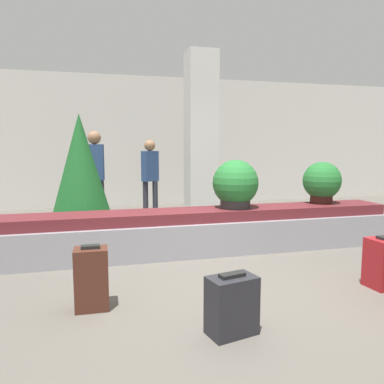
{
  "coord_description": "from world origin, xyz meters",
  "views": [
    {
      "loc": [
        -1.29,
        -3.62,
        1.48
      ],
      "look_at": [
        0.0,
        1.35,
        0.85
      ],
      "focal_mm": 35.0,
      "sensor_mm": 36.0,
      "label": 1
    }
  ],
  "objects_px": {
    "traveler_1": "(95,168)",
    "traveler_0": "(150,172)",
    "pillar": "(201,140)",
    "suitcase_1": "(232,305)",
    "potted_plant_1": "(322,182)",
    "potted_plant_0": "(235,185)",
    "suitcase_3": "(92,278)",
    "decorated_tree": "(81,171)"
  },
  "relations": [
    {
      "from": "pillar",
      "to": "suitcase_3",
      "type": "relative_size",
      "value": 5.36
    },
    {
      "from": "potted_plant_0",
      "to": "potted_plant_1",
      "type": "relative_size",
      "value": 1.07
    },
    {
      "from": "decorated_tree",
      "to": "suitcase_3",
      "type": "bearing_deg",
      "value": -86.68
    },
    {
      "from": "potted_plant_0",
      "to": "traveler_0",
      "type": "xyz_separation_m",
      "value": [
        -0.84,
        2.64,
        0.02
      ]
    },
    {
      "from": "traveler_0",
      "to": "pillar",
      "type": "bearing_deg",
      "value": 105.45
    },
    {
      "from": "potted_plant_0",
      "to": "suitcase_1",
      "type": "bearing_deg",
      "value": -111.6
    },
    {
      "from": "suitcase_1",
      "to": "decorated_tree",
      "type": "xyz_separation_m",
      "value": [
        -1.23,
        3.53,
        0.85
      ]
    },
    {
      "from": "suitcase_1",
      "to": "traveler_1",
      "type": "height_order",
      "value": "traveler_1"
    },
    {
      "from": "decorated_tree",
      "to": "traveler_0",
      "type": "bearing_deg",
      "value": 47.66
    },
    {
      "from": "potted_plant_0",
      "to": "decorated_tree",
      "type": "height_order",
      "value": "decorated_tree"
    },
    {
      "from": "suitcase_3",
      "to": "traveler_1",
      "type": "distance_m",
      "value": 3.95
    },
    {
      "from": "potted_plant_0",
      "to": "decorated_tree",
      "type": "xyz_separation_m",
      "value": [
        -2.16,
        1.2,
        0.15
      ]
    },
    {
      "from": "traveler_0",
      "to": "traveler_1",
      "type": "bearing_deg",
      "value": -11.45
    },
    {
      "from": "potted_plant_1",
      "to": "traveler_1",
      "type": "distance_m",
      "value": 4.05
    },
    {
      "from": "suitcase_3",
      "to": "traveler_0",
      "type": "bearing_deg",
      "value": 75.82
    },
    {
      "from": "suitcase_3",
      "to": "decorated_tree",
      "type": "bearing_deg",
      "value": 94.43
    },
    {
      "from": "suitcase_3",
      "to": "potted_plant_0",
      "type": "height_order",
      "value": "potted_plant_0"
    },
    {
      "from": "traveler_0",
      "to": "traveler_1",
      "type": "distance_m",
      "value": 1.15
    },
    {
      "from": "traveler_1",
      "to": "pillar",
      "type": "bearing_deg",
      "value": -5.84
    },
    {
      "from": "pillar",
      "to": "suitcase_3",
      "type": "bearing_deg",
      "value": -120.62
    },
    {
      "from": "suitcase_3",
      "to": "traveler_1",
      "type": "height_order",
      "value": "traveler_1"
    },
    {
      "from": "traveler_1",
      "to": "traveler_0",
      "type": "bearing_deg",
      "value": 26.57
    },
    {
      "from": "pillar",
      "to": "decorated_tree",
      "type": "relative_size",
      "value": 1.6
    },
    {
      "from": "potted_plant_0",
      "to": "traveler_1",
      "type": "bearing_deg",
      "value": 130.04
    },
    {
      "from": "suitcase_3",
      "to": "decorated_tree",
      "type": "xyz_separation_m",
      "value": [
        -0.16,
        2.77,
        0.8
      ]
    },
    {
      "from": "suitcase_3",
      "to": "traveler_0",
      "type": "xyz_separation_m",
      "value": [
        1.15,
        4.22,
        0.67
      ]
    },
    {
      "from": "suitcase_3",
      "to": "decorated_tree",
      "type": "distance_m",
      "value": 2.89
    },
    {
      "from": "pillar",
      "to": "traveler_0",
      "type": "height_order",
      "value": "pillar"
    },
    {
      "from": "suitcase_1",
      "to": "traveler_0",
      "type": "relative_size",
      "value": 0.31
    },
    {
      "from": "traveler_0",
      "to": "traveler_1",
      "type": "xyz_separation_m",
      "value": [
        -1.09,
        -0.34,
        0.11
      ]
    },
    {
      "from": "traveler_0",
      "to": "decorated_tree",
      "type": "relative_size",
      "value": 0.81
    },
    {
      "from": "potted_plant_1",
      "to": "decorated_tree",
      "type": "xyz_separation_m",
      "value": [
        -3.62,
        1.1,
        0.16
      ]
    },
    {
      "from": "suitcase_1",
      "to": "potted_plant_0",
      "type": "distance_m",
      "value": 2.6
    },
    {
      "from": "potted_plant_0",
      "to": "decorated_tree",
      "type": "relative_size",
      "value": 0.35
    },
    {
      "from": "suitcase_1",
      "to": "pillar",
      "type": "bearing_deg",
      "value": 64.52
    },
    {
      "from": "potted_plant_0",
      "to": "traveler_1",
      "type": "relative_size",
      "value": 0.39
    },
    {
      "from": "suitcase_1",
      "to": "potted_plant_1",
      "type": "height_order",
      "value": "potted_plant_1"
    },
    {
      "from": "pillar",
      "to": "traveler_1",
      "type": "height_order",
      "value": "pillar"
    },
    {
      "from": "potted_plant_1",
      "to": "decorated_tree",
      "type": "bearing_deg",
      "value": 163.11
    },
    {
      "from": "pillar",
      "to": "traveler_0",
      "type": "distance_m",
      "value": 1.36
    },
    {
      "from": "suitcase_3",
      "to": "suitcase_1",
      "type": "bearing_deg",
      "value": -34.04
    },
    {
      "from": "potted_plant_0",
      "to": "potted_plant_1",
      "type": "xyz_separation_m",
      "value": [
        1.47,
        0.1,
        -0.01
      ]
    }
  ]
}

